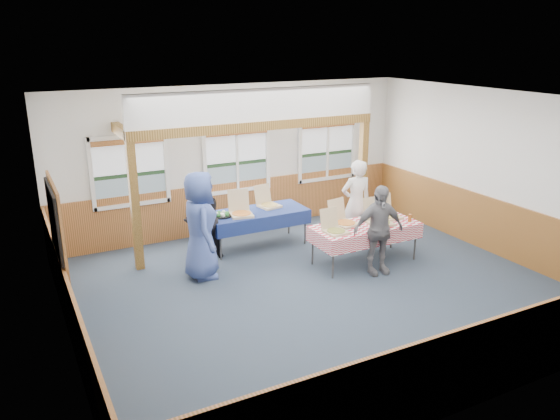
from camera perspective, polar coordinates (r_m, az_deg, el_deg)
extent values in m
plane|color=#2B3946|center=(9.48, 4.01, -8.25)|extent=(8.00, 8.00, 0.00)
plane|color=white|center=(8.58, 4.48, 11.34)|extent=(8.00, 8.00, 0.00)
plane|color=silver|center=(11.93, -4.60, 5.33)|extent=(8.00, 0.00, 8.00)
plane|color=silver|center=(6.38, 20.97, -7.04)|extent=(8.00, 0.00, 8.00)
plane|color=silver|center=(7.70, -22.12, -2.95)|extent=(0.00, 8.00, 8.00)
plane|color=silver|center=(11.45, 21.60, 3.62)|extent=(0.00, 8.00, 8.00)
cube|color=brown|center=(12.17, -4.44, 0.48)|extent=(7.98, 0.05, 1.10)
cube|color=brown|center=(6.88, 19.82, -14.96)|extent=(7.98, 0.05, 1.10)
cube|color=brown|center=(8.11, -21.08, -9.90)|extent=(0.05, 6.98, 1.10)
cube|color=brown|center=(11.71, 20.95, -1.38)|extent=(0.05, 6.98, 1.10)
cube|color=#373737|center=(8.73, -22.08, -4.41)|extent=(0.06, 1.30, 2.10)
cube|color=white|center=(11.38, -15.12, 0.57)|extent=(1.52, 0.05, 0.08)
cube|color=white|center=(11.07, -15.69, 7.41)|extent=(1.52, 0.05, 0.08)
cube|color=white|center=(11.08, -19.13, 3.45)|extent=(0.08, 0.05, 1.46)
cube|color=white|center=(11.37, -11.76, 4.41)|extent=(0.08, 0.05, 1.46)
cube|color=white|center=(11.20, -15.40, 3.94)|extent=(0.05, 0.05, 1.30)
cube|color=slate|center=(11.34, -15.28, 2.07)|extent=(1.40, 0.02, 0.52)
cube|color=#193319|center=(11.26, -15.40, 3.53)|extent=(1.40, 0.02, 0.08)
cube|color=silver|center=(11.18, -15.57, 5.47)|extent=(1.40, 0.02, 0.70)
cube|color=brown|center=(11.07, -15.62, 6.89)|extent=(1.40, 0.07, 0.10)
cube|color=white|center=(12.04, -4.41, 2.07)|extent=(1.52, 0.05, 0.08)
cube|color=white|center=(11.74, -4.57, 8.57)|extent=(1.52, 0.05, 0.08)
cube|color=white|center=(11.61, -7.86, 4.88)|extent=(0.08, 0.05, 1.46)
cube|color=white|center=(12.17, -1.27, 5.64)|extent=(0.08, 0.05, 1.46)
cube|color=white|center=(11.87, -4.49, 5.28)|extent=(0.05, 0.05, 1.30)
cube|color=slate|center=(12.00, -4.52, 3.49)|extent=(1.40, 0.02, 0.52)
cube|color=#193319|center=(11.93, -4.56, 4.89)|extent=(1.40, 0.02, 0.08)
cube|color=silver|center=(11.85, -4.60, 6.73)|extent=(1.40, 0.02, 0.70)
cube|color=brown|center=(11.74, -4.52, 8.07)|extent=(1.40, 0.07, 0.10)
cube|color=white|center=(13.07, 4.91, 3.32)|extent=(1.52, 0.05, 0.08)
cube|color=white|center=(12.80, 5.07, 9.31)|extent=(1.52, 0.05, 0.08)
cube|color=white|center=(12.55, 2.11, 5.99)|extent=(0.08, 0.05, 1.46)
cube|color=white|center=(13.32, 7.70, 6.54)|extent=(0.08, 0.05, 1.46)
cube|color=white|center=(12.92, 4.99, 6.28)|extent=(0.05, 0.05, 1.30)
cube|color=slate|center=(13.03, 4.85, 4.63)|extent=(1.40, 0.02, 0.52)
cube|color=#193319|center=(12.97, 4.88, 5.92)|extent=(1.40, 0.02, 0.08)
cube|color=silver|center=(12.90, 4.93, 7.62)|extent=(1.40, 0.02, 0.70)
cube|color=brown|center=(12.80, 5.11, 8.86)|extent=(1.40, 0.07, 0.10)
cube|color=#543812|center=(10.19, -14.91, 0.30)|extent=(0.15, 0.15, 2.40)
cube|color=#543812|center=(12.20, 8.59, 3.54)|extent=(0.15, 0.15, 2.40)
cube|color=#543812|center=(10.68, -2.18, 8.79)|extent=(5.15, 0.18, 0.18)
cylinder|color=#373737|center=(10.56, -6.23, -3.37)|extent=(0.04, 0.04, 0.73)
cylinder|color=#373737|center=(11.19, -7.56, -2.20)|extent=(0.04, 0.04, 0.73)
cylinder|color=#373737|center=(11.32, 2.63, -1.81)|extent=(0.04, 0.04, 0.73)
cylinder|color=#373737|center=(11.91, 0.93, -0.80)|extent=(0.04, 0.04, 0.73)
cube|color=#373737|center=(11.09, -2.46, -0.21)|extent=(2.15, 1.35, 0.03)
cube|color=navy|center=(11.08, -2.46, -0.12)|extent=(2.22, 1.43, 0.01)
cube|color=navy|center=(10.75, -1.45, -1.49)|extent=(1.98, 0.58, 0.28)
cube|color=navy|center=(11.52, -3.39, -0.20)|extent=(1.98, 0.58, 0.28)
cylinder|color=#373737|center=(9.76, 5.57, -5.15)|extent=(0.04, 0.04, 0.73)
cylinder|color=#373737|center=(10.32, 3.43, -3.81)|extent=(0.04, 0.04, 0.73)
cylinder|color=#373737|center=(10.83, 13.94, -3.25)|extent=(0.04, 0.04, 0.73)
cylinder|color=#373737|center=(11.34, 11.60, -2.14)|extent=(0.04, 0.04, 0.73)
cube|color=#373737|center=(10.41, 8.91, -1.64)|extent=(2.16, 1.48, 0.03)
cube|color=red|center=(10.40, 8.92, -1.54)|extent=(2.23, 1.56, 0.01)
cube|color=red|center=(10.12, 10.36, -3.04)|extent=(1.92, 0.73, 0.28)
cube|color=red|center=(10.79, 7.50, -1.58)|extent=(1.92, 0.73, 0.28)
cube|color=beige|center=(10.79, -4.05, -0.49)|extent=(0.50, 0.50, 0.05)
cylinder|color=gold|center=(10.78, -4.05, -0.34)|extent=(0.44, 0.44, 0.01)
cube|color=beige|center=(10.96, -4.36, 1.06)|extent=(0.44, 0.18, 0.42)
cube|color=beige|center=(11.32, -1.11, 0.42)|extent=(0.46, 0.46, 0.04)
cylinder|color=#E0D668|center=(11.32, -1.12, 0.56)|extent=(0.40, 0.40, 0.01)
cube|color=beige|center=(11.45, -1.83, 1.72)|extent=(0.40, 0.16, 0.39)
cube|color=beige|center=(9.88, 5.87, -2.31)|extent=(0.39, 0.39, 0.04)
cylinder|color=gold|center=(9.87, 5.88, -2.16)|extent=(0.35, 0.35, 0.01)
cube|color=beige|center=(9.98, 5.14, -0.84)|extent=(0.38, 0.11, 0.37)
cube|color=beige|center=(10.31, 6.86, -1.46)|extent=(0.49, 0.49, 0.05)
cylinder|color=gold|center=(10.30, 6.87, -1.30)|extent=(0.43, 0.43, 0.01)
cube|color=beige|center=(10.41, 5.93, 0.07)|extent=(0.43, 0.18, 0.41)
cube|color=beige|center=(10.45, 10.42, -1.37)|extent=(0.45, 0.45, 0.05)
cylinder|color=gold|center=(10.44, 10.43, -1.21)|extent=(0.39, 0.39, 0.01)
cube|color=beige|center=(10.57, 9.71, 0.23)|extent=(0.43, 0.13, 0.42)
cube|color=beige|center=(10.85, 11.39, -0.72)|extent=(0.39, 0.39, 0.04)
cylinder|color=#E0D668|center=(10.84, 11.40, -0.58)|extent=(0.35, 0.35, 0.01)
cube|color=beige|center=(10.96, 10.71, 0.68)|extent=(0.39, 0.10, 0.38)
cylinder|color=black|center=(10.80, -6.07, -0.58)|extent=(0.39, 0.39, 0.03)
cylinder|color=silver|center=(10.79, -6.07, -0.46)|extent=(0.09, 0.09, 0.04)
sphere|color=#2C732E|center=(10.83, -5.54, -0.35)|extent=(0.09, 0.09, 0.09)
sphere|color=beige|center=(10.89, -5.91, -0.26)|extent=(0.09, 0.09, 0.09)
sphere|color=#2C732E|center=(10.88, -6.40, -0.29)|extent=(0.09, 0.09, 0.09)
sphere|color=beige|center=(10.80, -6.65, -0.44)|extent=(0.09, 0.09, 0.09)
sphere|color=#2C732E|center=(10.72, -6.47, -0.57)|extent=(0.09, 0.09, 0.09)
sphere|color=beige|center=(10.69, -5.99, -0.61)|extent=(0.09, 0.09, 0.09)
sphere|color=#2C732E|center=(10.74, -5.57, -0.50)|extent=(0.09, 0.09, 0.09)
cylinder|color=#984B19|center=(10.70, 13.41, -0.82)|extent=(0.07, 0.07, 0.15)
imported|color=silver|center=(11.25, 7.94, 0.75)|extent=(0.71, 0.53, 1.79)
imported|color=black|center=(10.49, -8.08, -1.00)|extent=(0.92, 0.80, 1.62)
imported|color=#3E549C|center=(9.69, -8.35, -1.60)|extent=(0.75, 1.03, 1.94)
imported|color=slate|center=(9.94, 10.24, -2.07)|extent=(1.02, 0.55, 1.66)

